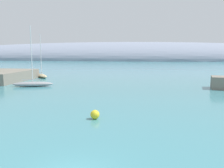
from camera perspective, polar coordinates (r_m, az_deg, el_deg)
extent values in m
ellipsoid|color=gray|center=(192.56, 1.30, 5.93)|extent=(389.70, 71.42, 28.49)
ellipsoid|color=#C6B284|center=(60.13, -16.74, 1.95)|extent=(5.91, 6.82, 0.83)
cylinder|color=silver|center=(59.85, -16.93, 6.95)|extent=(0.13, 0.13, 9.64)
cube|color=silver|center=(60.38, -16.84, 2.70)|extent=(2.17, 2.68, 0.10)
ellipsoid|color=gray|center=(44.58, -18.71, -0.01)|extent=(7.33, 3.39, 0.88)
cylinder|color=silver|center=(44.22, -19.01, 6.92)|extent=(0.13, 0.13, 9.89)
cube|color=silver|center=(44.56, -19.16, 0.99)|extent=(3.14, 0.89, 0.10)
sphere|color=yellow|center=(21.92, -4.17, -7.41)|extent=(0.85, 0.85, 0.85)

